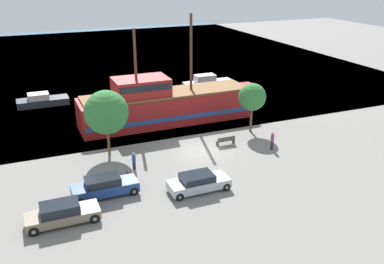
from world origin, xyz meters
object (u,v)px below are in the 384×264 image
at_px(parked_car_curb_rear, 62,213).
at_px(pedestrian_walking_far, 134,161).
at_px(moored_boat_dockside, 207,83).
at_px(pedestrian_walking_near, 272,141).
at_px(parked_car_curb_front, 105,186).
at_px(fire_hydrant, 128,175).
at_px(moored_boat_outer, 42,101).
at_px(bench_promenade_east, 226,140).
at_px(pirate_ship, 166,104).
at_px(parked_car_curb_mid, 198,182).

xyz_separation_m(parked_car_curb_rear, pedestrian_walking_far, (6.57, 5.93, 0.04)).
height_order(moored_boat_dockside, pedestrian_walking_near, moored_boat_dockside).
bearing_deg(pedestrian_walking_far, parked_car_curb_front, -132.98).
height_order(fire_hydrant, pedestrian_walking_near, pedestrian_walking_near).
relative_size(moored_boat_outer, bench_promenade_east, 3.30).
height_order(moored_boat_dockside, parked_car_curb_rear, moored_boat_dockside).
height_order(parked_car_curb_front, pedestrian_walking_far, parked_car_curb_front).
bearing_deg(pirate_ship, parked_car_curb_front, -125.42).
bearing_deg(pedestrian_walking_near, pedestrian_walking_far, 175.76).
relative_size(parked_car_curb_front, parked_car_curb_mid, 1.04).
height_order(pirate_ship, moored_boat_outer, pirate_ship).
height_order(moored_boat_outer, parked_car_curb_front, parked_car_curb_front).
relative_size(moored_boat_outer, pedestrian_walking_far, 3.93).
relative_size(bench_promenade_east, pedestrian_walking_near, 1.07).
distance_m(parked_car_curb_front, parked_car_curb_mid, 7.02).
xyz_separation_m(parked_car_curb_rear, bench_promenade_east, (16.06, 7.62, -0.29)).
relative_size(parked_car_curb_front, pedestrian_walking_near, 2.84).
xyz_separation_m(bench_promenade_east, pedestrian_walking_near, (3.45, -2.65, 0.43)).
distance_m(pirate_ship, pedestrian_walking_near, 12.83).
bearing_deg(bench_promenade_east, pedestrian_walking_near, -37.48).
relative_size(pirate_ship, pedestrian_walking_near, 11.77).
xyz_separation_m(moored_boat_outer, parked_car_curb_front, (2.44, -24.79, 0.18)).
bearing_deg(moored_boat_dockside, pirate_ship, -132.50).
bearing_deg(pedestrian_walking_far, moored_boat_outer, 104.78).
bearing_deg(pirate_ship, pedestrian_walking_near, -59.05).
relative_size(moored_boat_dockside, pedestrian_walking_far, 4.59).
bearing_deg(parked_car_curb_rear, fire_hydrant, 37.90).
distance_m(parked_car_curb_mid, pedestrian_walking_near, 10.39).
distance_m(parked_car_curb_mid, bench_promenade_east, 9.25).
bearing_deg(parked_car_curb_front, pedestrian_walking_near, 8.72).
bearing_deg(moored_boat_dockside, bench_promenade_east, -109.73).
bearing_deg(moored_boat_outer, parked_car_curb_front, -84.39).
height_order(parked_car_curb_front, fire_hydrant, parked_car_curb_front).
relative_size(parked_car_curb_front, bench_promenade_east, 2.65).
bearing_deg(parked_car_curb_front, bench_promenade_east, 21.99).
xyz_separation_m(pirate_ship, parked_car_curb_mid, (-2.82, -15.39, -1.28)).
bearing_deg(moored_boat_outer, parked_car_curb_rear, -91.97).
distance_m(parked_car_curb_mid, parked_car_curb_rear, 10.13).
relative_size(fire_hydrant, pedestrian_walking_far, 0.50).
bearing_deg(parked_car_curb_rear, moored_boat_dockside, 49.50).
xyz_separation_m(moored_boat_dockside, parked_car_curb_front, (-19.59, -24.39, 0.09)).
height_order(pirate_ship, bench_promenade_east, pirate_ship).
relative_size(pirate_ship, parked_car_curb_mid, 4.30).
bearing_deg(parked_car_curb_mid, parked_car_curb_rear, -176.92).
bearing_deg(pirate_ship, pedestrian_walking_far, -122.44).
distance_m(fire_hydrant, pedestrian_walking_far, 1.87).
distance_m(parked_car_curb_rear, pedestrian_walking_far, 8.86).
bearing_deg(fire_hydrant, parked_car_curb_mid, -40.37).
xyz_separation_m(pirate_ship, bench_promenade_east, (3.12, -8.32, -1.53)).
distance_m(moored_boat_dockside, bench_promenade_east, 20.47).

